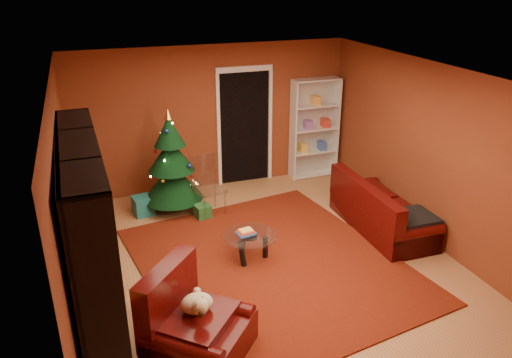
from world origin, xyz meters
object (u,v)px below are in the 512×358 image
object	(u,v)px
sofa	(383,205)
christmas_tree	(171,163)
rug	(271,264)
acrylic_chair	(209,189)
dog	(197,303)
armchair	(200,323)
gift_box_teal	(143,205)
coffee_table	(250,247)
gift_box_red	(166,196)
gift_box_green	(203,212)
media_unit	(90,235)
white_bookshelf	(314,129)

from	to	relation	value
sofa	christmas_tree	bearing A→B (deg)	60.00
rug	acrylic_chair	distance (m)	1.88
dog	armchair	bearing A→B (deg)	-135.00
gift_box_teal	coffee_table	world-z (taller)	coffee_table
christmas_tree	gift_box_red	world-z (taller)	christmas_tree
gift_box_red	gift_box_green	bearing A→B (deg)	-60.80
gift_box_green	acrylic_chair	xyz separation A→B (m)	(0.16, 0.11, 0.33)
armchair	coffee_table	bearing A→B (deg)	7.63
armchair	acrylic_chair	distance (m)	3.29
dog	coffee_table	bearing A→B (deg)	6.33
armchair	sofa	bearing A→B (deg)	-19.97
armchair	acrylic_chair	bearing A→B (deg)	25.85
gift_box_red	dog	bearing A→B (deg)	-94.75
media_unit	white_bookshelf	size ratio (longest dim) A/B	1.42
armchair	sofa	world-z (taller)	sofa
gift_box_red	white_bookshelf	world-z (taller)	white_bookshelf
white_bookshelf	acrylic_chair	distance (m)	2.59
gift_box_red	dog	world-z (taller)	dog
christmas_tree	dog	distance (m)	3.47
gift_box_red	armchair	world-z (taller)	armchair
media_unit	gift_box_red	distance (m)	3.24
gift_box_red	media_unit	bearing A→B (deg)	-114.32
white_bookshelf	acrylic_chair	xyz separation A→B (m)	(-2.34, -0.98, -0.51)
armchair	dog	size ratio (longest dim) A/B	2.56
sofa	rug	bearing A→B (deg)	101.82
gift_box_green	dog	bearing A→B (deg)	-104.49
christmas_tree	armchair	xyz separation A→B (m)	(-0.39, -3.51, -0.45)
gift_box_teal	acrylic_chair	bearing A→B (deg)	-19.11
rug	dog	size ratio (longest dim) A/B	9.64
media_unit	coffee_table	size ratio (longest dim) A/B	3.65
media_unit	dog	distance (m)	1.44
gift_box_teal	gift_box_red	size ratio (longest dim) A/B	1.34
gift_box_green	sofa	bearing A→B (deg)	-26.52
armchair	gift_box_teal	bearing A→B (deg)	44.21
white_bookshelf	sofa	xyz separation A→B (m)	(0.07, -2.37, -0.55)
white_bookshelf	gift_box_green	bearing A→B (deg)	-156.48
sofa	acrylic_chair	size ratio (longest dim) A/B	2.13
rug	white_bookshelf	bearing A→B (deg)	54.88
media_unit	dog	xyz separation A→B (m)	(0.96, -0.97, -0.48)
rug	dog	xyz separation A→B (m)	(-1.32, -1.30, 0.58)
christmas_tree	sofa	distance (m)	3.45
media_unit	christmas_tree	size ratio (longest dim) A/B	1.59
media_unit	gift_box_red	xyz separation A→B (m)	(1.27, 2.82, -0.95)
gift_box_green	coffee_table	bearing A→B (deg)	-77.09
armchair	coffee_table	world-z (taller)	armchair
gift_box_red	sofa	bearing A→B (deg)	-34.72
gift_box_red	white_bookshelf	distance (m)	3.08
rug	acrylic_chair	size ratio (longest dim) A/B	4.32
gift_box_teal	acrylic_chair	distance (m)	1.15
armchair	rug	bearing A→B (deg)	-1.78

